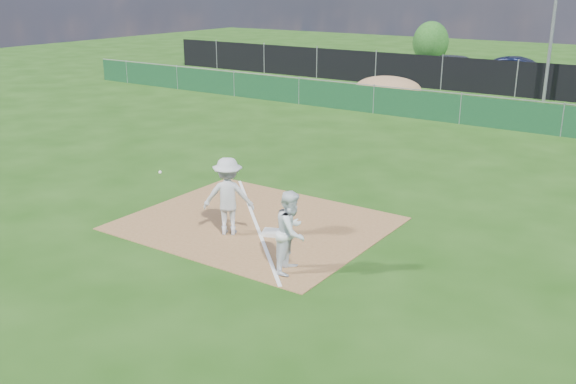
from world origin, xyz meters
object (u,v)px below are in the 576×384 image
(first_base, at_px, (271,233))
(tree_left, at_px, (431,42))
(light_pole, at_px, (554,17))
(car_mid, at_px, (521,72))
(runner, at_px, (291,232))
(car_left, at_px, (458,67))
(play_at_first, at_px, (228,196))

(first_base, relative_size, tree_left, 0.14)
(light_pole, xyz_separation_m, car_mid, (-2.31, 3.98, -3.21))
(light_pole, bearing_deg, runner, -88.25)
(car_left, relative_size, tree_left, 1.55)
(play_at_first, bearing_deg, tree_left, 104.95)
(play_at_first, relative_size, car_left, 0.59)
(runner, distance_m, car_mid, 27.55)
(first_base, relative_size, car_mid, 0.09)
(play_at_first, bearing_deg, first_base, 30.67)
(runner, xyz_separation_m, tree_left, (-11.19, 34.05, 0.68))
(car_mid, bearing_deg, play_at_first, 171.89)
(first_base, bearing_deg, car_left, 101.27)
(runner, distance_m, car_left, 28.11)
(light_pole, bearing_deg, tree_left, 134.54)
(runner, bearing_deg, light_pole, -11.23)
(first_base, xyz_separation_m, play_at_first, (-0.85, -0.51, 0.87))
(car_mid, height_order, tree_left, tree_left)
(car_left, distance_m, tree_left, 8.16)
(car_left, height_order, car_mid, car_left)
(light_pole, relative_size, tree_left, 2.68)
(first_base, bearing_deg, tree_left, 106.55)
(runner, relative_size, tree_left, 0.57)
(runner, bearing_deg, car_left, 0.70)
(first_base, xyz_separation_m, tree_left, (-9.72, 32.72, 1.47))
(car_mid, bearing_deg, first_base, 173.80)
(play_at_first, distance_m, runner, 2.46)
(car_mid, distance_m, tree_left, 10.58)
(car_left, bearing_deg, first_base, -169.12)
(first_base, xyz_separation_m, car_left, (-5.18, 25.98, 0.74))
(light_pole, relative_size, first_base, 19.69)
(runner, bearing_deg, car_mid, -6.68)
(runner, height_order, car_mid, runner)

